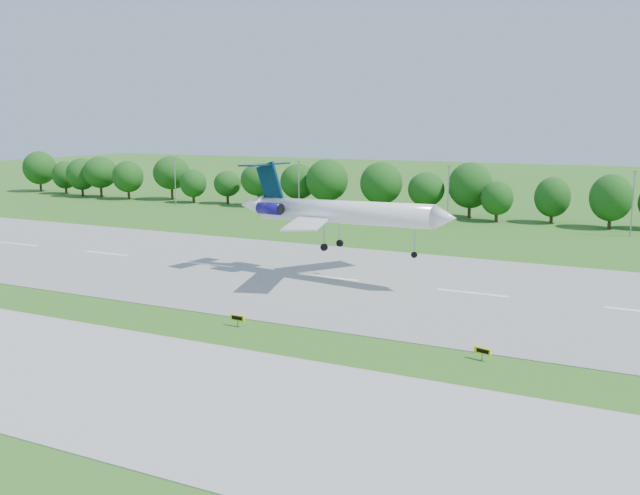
{
  "coord_description": "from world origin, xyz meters",
  "views": [
    {
      "loc": [
        21.54,
        -61.0,
        21.45
      ],
      "look_at": [
        -17.76,
        18.0,
        5.58
      ],
      "focal_mm": 40.0,
      "sensor_mm": 36.0,
      "label": 1
    }
  ],
  "objects_px": {
    "taxi_sign_left": "(238,318)",
    "service_vehicle_b": "(388,219)",
    "airliner": "(333,211)",
    "service_vehicle_a": "(267,214)"
  },
  "relations": [
    {
      "from": "taxi_sign_left",
      "to": "service_vehicle_b",
      "type": "relative_size",
      "value": 0.52
    },
    {
      "from": "service_vehicle_b",
      "to": "taxi_sign_left",
      "type": "bearing_deg",
      "value": -172.09
    },
    {
      "from": "airliner",
      "to": "service_vehicle_b",
      "type": "bearing_deg",
      "value": 111.24
    },
    {
      "from": "service_vehicle_a",
      "to": "airliner",
      "type": "bearing_deg",
      "value": -122.95
    },
    {
      "from": "taxi_sign_left",
      "to": "service_vehicle_a",
      "type": "xyz_separation_m",
      "value": [
        -41.51,
        76.16,
        -0.31
      ]
    },
    {
      "from": "airliner",
      "to": "service_vehicle_a",
      "type": "height_order",
      "value": "airliner"
    },
    {
      "from": "taxi_sign_left",
      "to": "service_vehicle_a",
      "type": "relative_size",
      "value": 0.48
    },
    {
      "from": "taxi_sign_left",
      "to": "service_vehicle_b",
      "type": "height_order",
      "value": "taxi_sign_left"
    },
    {
      "from": "airliner",
      "to": "service_vehicle_b",
      "type": "relative_size",
      "value": 10.07
    },
    {
      "from": "service_vehicle_a",
      "to": "taxi_sign_left",
      "type": "bearing_deg",
      "value": -132.93
    }
  ]
}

